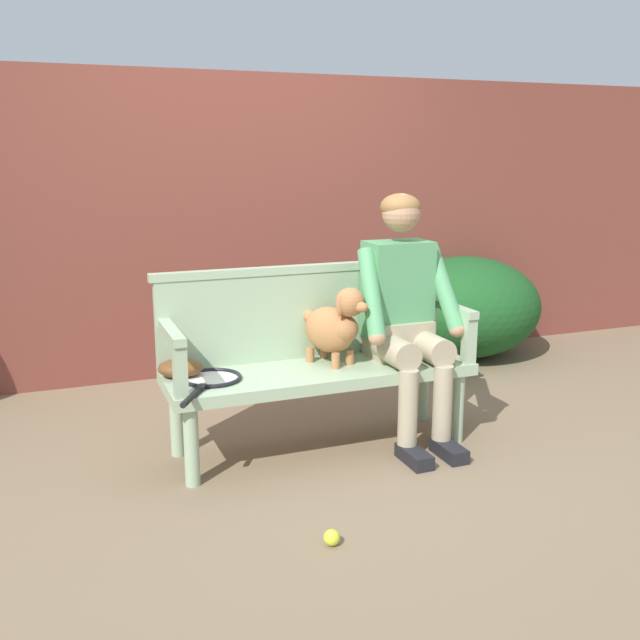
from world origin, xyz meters
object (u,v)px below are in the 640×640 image
object	(u,v)px
dog_on_bench	(335,325)
person_seated	(404,309)
tennis_racket	(210,379)
tennis_ball	(332,538)
baseball_glove	(181,368)
garden_bench	(320,379)

from	to	relation	value
dog_on_bench	person_seated	bearing A→B (deg)	-5.85
dog_on_bench	tennis_racket	xyz separation A→B (m)	(-0.67, -0.05, -0.20)
dog_on_bench	tennis_ball	size ratio (longest dim) A/B	6.32
tennis_racket	baseball_glove	size ratio (longest dim) A/B	2.56
garden_bench	dog_on_bench	world-z (taller)	dog_on_bench
dog_on_bench	baseball_glove	distance (m)	0.81
person_seated	dog_on_bench	size ratio (longest dim) A/B	3.15
baseball_glove	tennis_ball	world-z (taller)	baseball_glove
garden_bench	dog_on_bench	distance (m)	0.29
garden_bench	tennis_racket	xyz separation A→B (m)	(-0.58, -0.02, 0.07)
person_seated	dog_on_bench	distance (m)	0.39
tennis_racket	baseball_glove	distance (m)	0.17
garden_bench	person_seated	xyz separation A→B (m)	(0.47, -0.01, 0.33)
garden_bench	tennis_racket	size ratio (longest dim) A/B	2.81
person_seated	dog_on_bench	xyz separation A→B (m)	(-0.38, 0.04, -0.07)
tennis_racket	dog_on_bench	bearing A→B (deg)	4.05
baseball_glove	tennis_ball	distance (m)	1.18
baseball_glove	tennis_ball	bearing A→B (deg)	-56.17
garden_bench	person_seated	size ratio (longest dim) A/B	1.21
garden_bench	tennis_ball	xyz separation A→B (m)	(-0.31, -0.92, -0.35)
dog_on_bench	garden_bench	bearing A→B (deg)	-163.56
dog_on_bench	tennis_racket	world-z (taller)	dog_on_bench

